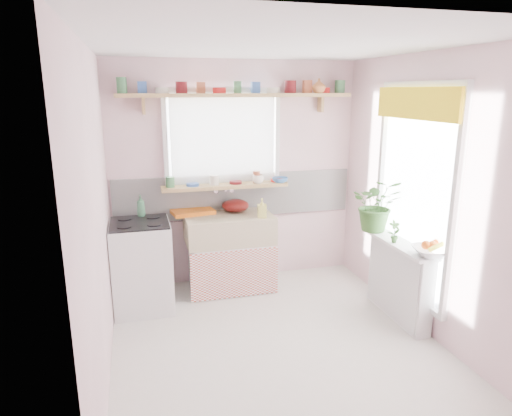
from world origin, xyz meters
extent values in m
plane|color=silver|center=(0.00, 0.00, 0.00)|extent=(3.20, 3.20, 0.00)
plane|color=white|center=(0.00, 0.00, 2.50)|extent=(3.20, 3.20, 0.00)
plane|color=#FFD5DC|center=(0.00, 1.60, 1.25)|extent=(2.80, 0.00, 2.80)
plane|color=#FFD5DC|center=(0.00, -1.60, 1.25)|extent=(2.80, 0.00, 2.80)
plane|color=#FFD5DC|center=(-1.40, 0.00, 1.25)|extent=(0.00, 3.20, 3.20)
plane|color=#FFD5DC|center=(1.40, 0.00, 1.25)|extent=(0.00, 3.20, 3.20)
cube|color=white|center=(0.00, 1.59, 1.00)|extent=(2.74, 0.03, 0.50)
cube|color=#C37E88|center=(0.00, 1.58, 0.80)|extent=(2.74, 0.02, 0.12)
cube|color=white|center=(-0.15, 1.60, 1.65)|extent=(1.20, 0.01, 1.00)
cube|color=white|center=(-0.15, 1.53, 1.65)|extent=(1.15, 0.02, 0.95)
cube|color=white|center=(1.40, 0.20, 1.25)|extent=(0.01, 1.10, 1.90)
cube|color=yellow|center=(1.31, 0.20, 2.06)|extent=(0.03, 1.20, 0.28)
cube|color=white|center=(-0.15, 1.30, 0.28)|extent=(0.85, 0.55, 0.55)
cube|color=#C34739|center=(-0.15, 1.02, 0.28)|extent=(0.95, 0.02, 0.53)
cube|color=beige|center=(-0.15, 1.30, 0.70)|extent=(0.95, 0.55, 0.30)
cylinder|color=silver|center=(-0.15, 1.55, 1.10)|extent=(0.03, 0.22, 0.03)
cube|color=white|center=(-1.10, 1.05, 0.45)|extent=(0.58, 0.58, 0.90)
cube|color=black|center=(-1.10, 1.05, 0.91)|extent=(0.56, 0.56, 0.02)
cylinder|color=black|center=(-1.24, 0.91, 0.92)|extent=(0.14, 0.14, 0.01)
cylinder|color=black|center=(-0.96, 0.91, 0.92)|extent=(0.14, 0.14, 0.01)
cylinder|color=black|center=(-1.24, 1.19, 0.92)|extent=(0.14, 0.14, 0.01)
cylinder|color=black|center=(-0.96, 1.19, 0.92)|extent=(0.14, 0.14, 0.01)
cube|color=white|center=(1.30, 0.20, 0.38)|extent=(0.15, 0.90, 0.75)
cube|color=white|center=(1.27, 0.20, 0.76)|extent=(0.22, 0.95, 0.03)
cube|color=tan|center=(-0.15, 1.48, 1.14)|extent=(1.40, 0.22, 0.04)
cube|color=tan|center=(0.00, 1.47, 2.12)|extent=(2.52, 0.24, 0.04)
cylinder|color=#3F7F4C|center=(-1.18, 1.47, 2.20)|extent=(0.11, 0.11, 0.12)
cylinder|color=#3359A5|center=(-0.98, 1.47, 2.20)|extent=(0.11, 0.11, 0.12)
cylinder|color=silver|center=(-0.79, 1.47, 2.17)|extent=(0.11, 0.11, 0.06)
cylinder|color=#590F14|center=(-0.59, 1.47, 2.20)|extent=(0.11, 0.11, 0.12)
cylinder|color=#A55133|center=(-0.39, 1.47, 2.20)|extent=(0.11, 0.11, 0.12)
cylinder|color=red|center=(-0.20, 1.47, 2.17)|extent=(0.11, 0.11, 0.06)
cylinder|color=#3F7F4C|center=(0.00, 1.47, 2.20)|extent=(0.11, 0.11, 0.12)
cylinder|color=#3359A5|center=(0.20, 1.47, 2.20)|extent=(0.11, 0.11, 0.12)
cylinder|color=silver|center=(0.39, 1.47, 2.17)|extent=(0.11, 0.11, 0.06)
cylinder|color=#590F14|center=(0.59, 1.47, 2.20)|extent=(0.11, 0.11, 0.12)
cylinder|color=#A55133|center=(0.79, 1.47, 2.20)|extent=(0.11, 0.11, 0.12)
cylinder|color=red|center=(0.98, 1.47, 2.17)|extent=(0.11, 0.11, 0.06)
cylinder|color=#3F7F4C|center=(1.18, 1.47, 2.20)|extent=(0.11, 0.11, 0.12)
cylinder|color=#3F7F4C|center=(-0.77, 1.48, 1.22)|extent=(0.11, 0.11, 0.12)
cylinder|color=#3359A5|center=(-0.52, 1.48, 1.22)|extent=(0.11, 0.11, 0.12)
cylinder|color=silver|center=(-0.27, 1.48, 1.19)|extent=(0.11, 0.11, 0.06)
cylinder|color=#590F14|center=(-0.03, 1.48, 1.22)|extent=(0.11, 0.11, 0.12)
cylinder|color=#A55133|center=(0.22, 1.48, 1.22)|extent=(0.11, 0.11, 0.12)
cylinder|color=red|center=(0.47, 1.48, 1.19)|extent=(0.11, 0.11, 0.06)
cube|color=orange|center=(-0.53, 1.50, 0.87)|extent=(0.49, 0.40, 0.04)
ellipsoid|color=#500F0D|center=(-0.04, 1.44, 0.92)|extent=(0.40, 0.40, 0.14)
imported|color=#356227|center=(1.24, 0.60, 1.05)|extent=(0.62, 0.59, 0.55)
imported|color=silver|center=(1.33, -0.20, 0.81)|extent=(0.38, 0.38, 0.08)
imported|color=#325F26|center=(1.21, 0.21, 0.88)|extent=(0.12, 0.08, 0.22)
imported|color=#D5CE5E|center=(0.18, 1.13, 0.95)|extent=(0.11, 0.11, 0.21)
imported|color=white|center=(0.21, 1.42, 1.21)|extent=(0.13, 0.13, 0.10)
imported|color=#3770B5|center=(0.47, 1.42, 1.19)|extent=(0.23, 0.23, 0.06)
imported|color=#B56C37|center=(0.90, 1.41, 2.22)|extent=(0.20, 0.20, 0.16)
imported|color=#3A754E|center=(-1.07, 1.27, 1.03)|extent=(0.09, 0.09, 0.22)
sphere|color=#EE5D14|center=(1.33, -0.20, 0.87)|extent=(0.08, 0.08, 0.08)
sphere|color=#EE5D14|center=(1.39, -0.17, 0.87)|extent=(0.08, 0.08, 0.08)
sphere|color=#EE5D14|center=(1.28, -0.18, 0.87)|extent=(0.08, 0.08, 0.08)
cylinder|color=#FFF237|center=(1.35, -0.25, 0.88)|extent=(0.18, 0.04, 0.10)
camera|label=1|loc=(-1.11, -3.40, 2.17)|focal=32.00mm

